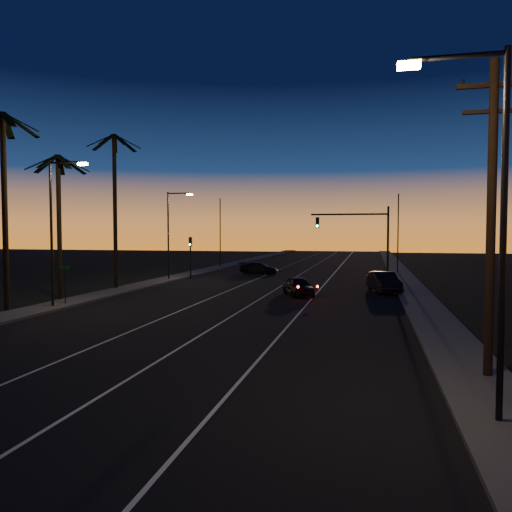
% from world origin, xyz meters
% --- Properties ---
extents(road, '(20.00, 170.00, 0.01)m').
position_xyz_m(road, '(0.00, 30.00, 0.01)').
color(road, black).
rests_on(road, ground).
extents(sidewalk_left, '(2.40, 170.00, 0.16)m').
position_xyz_m(sidewalk_left, '(-11.20, 30.00, 0.08)').
color(sidewalk_left, '#3B3B39').
rests_on(sidewalk_left, ground).
extents(sidewalk_right, '(2.40, 170.00, 0.16)m').
position_xyz_m(sidewalk_right, '(11.20, 30.00, 0.08)').
color(sidewalk_right, '#3B3B39').
rests_on(sidewalk_right, ground).
extents(lane_stripe_left, '(0.12, 160.00, 0.01)m').
position_xyz_m(lane_stripe_left, '(-3.00, 30.00, 0.02)').
color(lane_stripe_left, silver).
rests_on(lane_stripe_left, road).
extents(lane_stripe_mid, '(0.12, 160.00, 0.01)m').
position_xyz_m(lane_stripe_mid, '(0.50, 30.00, 0.02)').
color(lane_stripe_mid, silver).
rests_on(lane_stripe_mid, road).
extents(lane_stripe_right, '(0.12, 160.00, 0.01)m').
position_xyz_m(lane_stripe_right, '(4.00, 30.00, 0.02)').
color(lane_stripe_right, silver).
rests_on(lane_stripe_right, road).
extents(palm_near, '(4.25, 4.16, 11.53)m').
position_xyz_m(palm_near, '(-12.60, 18.00, 7.07)').
color(palm_near, black).
rests_on(palm_near, ground).
extents(palm_mid, '(4.25, 4.16, 10.03)m').
position_xyz_m(palm_mid, '(-13.20, 24.00, 6.25)').
color(palm_mid, black).
rests_on(palm_mid, ground).
extents(palm_far, '(4.25, 4.16, 12.53)m').
position_xyz_m(palm_far, '(-12.20, 30.00, 7.61)').
color(palm_far, black).
rests_on(palm_far, ground).
extents(streetlight_left_near, '(2.55, 0.26, 9.00)m').
position_xyz_m(streetlight_left_near, '(-10.70, 20.00, 5.32)').
color(streetlight_left_near, black).
rests_on(streetlight_left_near, ground).
extents(streetlight_left_far, '(2.55, 0.26, 8.50)m').
position_xyz_m(streetlight_left_far, '(-10.69, 38.00, 5.06)').
color(streetlight_left_far, black).
rests_on(streetlight_left_far, ground).
extents(streetlight_right_near, '(2.55, 0.26, 9.00)m').
position_xyz_m(streetlight_right_near, '(10.70, 6.00, 5.32)').
color(streetlight_right_near, black).
rests_on(streetlight_right_near, ground).
extents(street_sign, '(0.70, 0.06, 2.60)m').
position_xyz_m(street_sign, '(-10.80, 21.00, 1.66)').
color(street_sign, black).
rests_on(street_sign, ground).
extents(utility_pole, '(2.20, 0.28, 10.00)m').
position_xyz_m(utility_pole, '(11.60, 10.00, 5.32)').
color(utility_pole, black).
rests_on(utility_pole, ground).
extents(signal_mast, '(7.10, 0.41, 7.00)m').
position_xyz_m(signal_mast, '(7.14, 39.99, 4.78)').
color(signal_mast, black).
rests_on(signal_mast, ground).
extents(signal_post, '(0.28, 0.37, 4.20)m').
position_xyz_m(signal_post, '(-9.50, 39.98, 2.89)').
color(signal_post, black).
rests_on(signal_post, ground).
extents(far_pole_left, '(0.14, 0.14, 9.00)m').
position_xyz_m(far_pole_left, '(-11.00, 55.00, 4.50)').
color(far_pole_left, black).
rests_on(far_pole_left, ground).
extents(far_pole_right, '(0.14, 0.14, 9.00)m').
position_xyz_m(far_pole_right, '(11.00, 52.00, 4.50)').
color(far_pole_right, black).
rests_on(far_pole_right, ground).
extents(lead_car, '(3.27, 4.75, 1.38)m').
position_xyz_m(lead_car, '(2.81, 29.37, 0.70)').
color(lead_car, black).
rests_on(lead_car, road).
extents(right_car, '(2.75, 5.03, 1.57)m').
position_xyz_m(right_car, '(9.00, 32.84, 0.80)').
color(right_car, black).
rests_on(right_car, road).
extents(cross_car, '(4.63, 2.76, 1.26)m').
position_xyz_m(cross_car, '(-4.20, 47.29, 0.64)').
color(cross_car, black).
rests_on(cross_car, road).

